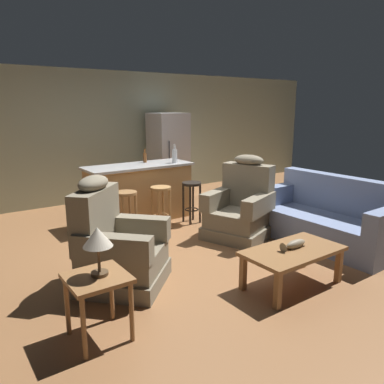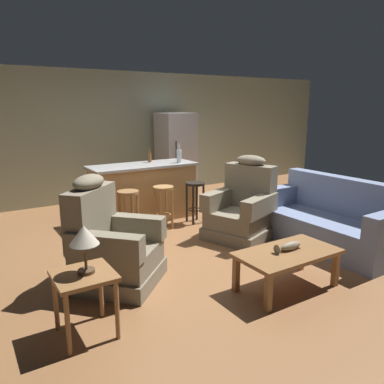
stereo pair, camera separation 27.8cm
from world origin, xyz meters
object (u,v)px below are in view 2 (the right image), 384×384
(fish_figurine, at_px, (288,247))
(recliner_near_lamp, at_px, (111,246))
(end_table, at_px, (84,284))
(bar_stool_middle, at_px, (163,199))
(bar_stool_left, at_px, (128,205))
(kitchen_island, at_px, (144,192))
(coffee_table, at_px, (287,256))
(bottle_tall_green, at_px, (179,156))
(bar_stool_right, at_px, (195,195))
(table_lamp, at_px, (84,237))
(bottle_short_amber, at_px, (150,157))
(couch, at_px, (331,222))
(refrigerator, at_px, (176,155))
(recliner_near_island, at_px, (242,209))

(fish_figurine, distance_m, recliner_near_lamp, 1.90)
(end_table, height_order, bar_stool_middle, bar_stool_middle)
(bar_stool_left, bearing_deg, kitchen_island, 49.24)
(coffee_table, xyz_separation_m, bottle_tall_green, (0.42, 2.96, 0.71))
(bar_stool_middle, height_order, bar_stool_right, same)
(table_lamp, distance_m, bottle_short_amber, 3.60)
(bar_stool_middle, xyz_separation_m, bottle_tall_green, (0.57, 0.47, 0.60))
(kitchen_island, relative_size, bar_stool_right, 2.65)
(fish_figurine, xyz_separation_m, kitchen_island, (-0.22, 3.10, 0.02))
(table_lamp, height_order, bar_stool_right, table_lamp)
(bottle_short_amber, bearing_deg, couch, -62.24)
(bar_stool_left, bearing_deg, couch, -41.22)
(bottle_tall_green, bearing_deg, bar_stool_right, -87.37)
(recliner_near_lamp, xyz_separation_m, refrigerator, (2.65, 3.18, 0.46))
(table_lamp, xyz_separation_m, bar_stool_middle, (1.87, 2.17, -0.40))
(recliner_near_lamp, xyz_separation_m, bar_stool_left, (0.77, 1.35, 0.05))
(fish_figurine, distance_m, end_table, 2.09)
(table_lamp, height_order, bar_stool_left, table_lamp)
(recliner_near_island, xyz_separation_m, bar_stool_right, (-0.20, 0.97, 0.05))
(kitchen_island, height_order, bar_stool_right, kitchen_island)
(bar_stool_left, xyz_separation_m, bottle_tall_green, (1.16, 0.47, 0.60))
(recliner_near_island, distance_m, refrigerator, 2.88)
(refrigerator, bearing_deg, bottle_short_amber, -137.23)
(end_table, xyz_separation_m, bottle_tall_green, (2.46, 2.64, 0.61))
(couch, xyz_separation_m, bar_stool_right, (-1.00, 1.91, 0.13))
(fish_figurine, bearing_deg, recliner_near_island, 67.56)
(recliner_near_lamp, height_order, bar_stool_left, recliner_near_lamp)
(bar_stool_left, relative_size, refrigerator, 0.39)
(bar_stool_right, height_order, refrigerator, refrigerator)
(fish_figurine, height_order, recliner_near_island, recliner_near_island)
(couch, relative_size, table_lamp, 4.67)
(couch, relative_size, bottle_tall_green, 6.03)
(bar_stool_middle, height_order, bottle_tall_green, bottle_tall_green)
(couch, distance_m, end_table, 3.49)
(bottle_tall_green, bearing_deg, kitchen_island, 165.82)
(fish_figurine, relative_size, recliner_near_island, 0.28)
(bar_stool_right, bearing_deg, bottle_short_amber, 118.06)
(fish_figurine, height_order, kitchen_island, kitchen_island)
(table_lamp, bearing_deg, kitchen_island, 56.91)
(bar_stool_left, bearing_deg, fish_figurine, -72.83)
(couch, distance_m, bar_stool_right, 2.16)
(table_lamp, height_order, bottle_tall_green, bottle_tall_green)
(refrigerator, bearing_deg, table_lamp, -128.27)
(recliner_near_island, bearing_deg, bar_stool_right, -99.08)
(coffee_table, bearing_deg, bar_stool_left, 106.65)
(coffee_table, bearing_deg, couch, 21.75)
(recliner_near_island, height_order, end_table, recliner_near_island)
(end_table, relative_size, refrigerator, 0.32)
(couch, xyz_separation_m, table_lamp, (-3.46, -0.26, 0.53))
(recliner_near_lamp, relative_size, refrigerator, 0.68)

